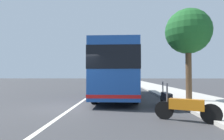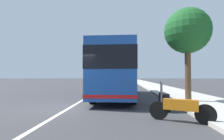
{
  "view_description": "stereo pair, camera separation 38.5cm",
  "coord_description": "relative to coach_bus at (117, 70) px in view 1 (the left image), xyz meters",
  "views": [
    {
      "loc": [
        -8.84,
        -2.19,
        1.52
      ],
      "look_at": [
        4.92,
        -1.72,
        1.97
      ],
      "focal_mm": 29.81,
      "sensor_mm": 36.0,
      "label": 1
    },
    {
      "loc": [
        -8.82,
        -2.57,
        1.52
      ],
      "look_at": [
        4.92,
        -1.72,
        1.97
      ],
      "focal_mm": 29.81,
      "sensor_mm": 36.0,
      "label": 2
    }
  ],
  "objects": [
    {
      "name": "motorcycle_far_end",
      "position": [
        -7.23,
        -2.38,
        -1.46
      ],
      "size": [
        0.99,
        1.93,
        1.27
      ],
      "rotation": [
        0.0,
        0.0,
        1.12
      ],
      "color": "black",
      "rests_on": "ground"
    },
    {
      "name": "car_ahead_same_lane",
      "position": [
        32.63,
        4.27,
        -1.24
      ],
      "size": [
        4.41,
        1.9,
        1.45
      ],
      "rotation": [
        0.0,
        0.0,
        3.18
      ],
      "color": "navy",
      "rests_on": "ground"
    },
    {
      "name": "car_behind_bus",
      "position": [
        26.87,
        3.97,
        -1.24
      ],
      "size": [
        4.15,
        1.97,
        1.46
      ],
      "rotation": [
        0.0,
        0.0,
        3.11
      ],
      "color": "black",
      "rests_on": "ground"
    },
    {
      "name": "motorcycle_nearest_curb",
      "position": [
        -4.7,
        -2.39,
        -1.47
      ],
      "size": [
        2.2,
        0.24,
        1.24
      ],
      "rotation": [
        0.0,
        0.0,
        0.0
      ],
      "color": "black",
      "rests_on": "ground"
    },
    {
      "name": "roadside_tree_near_camera",
      "position": [
        -2.82,
        -4.14,
        2.11
      ],
      "size": [
        2.57,
        2.57,
        5.38
      ],
      "color": "brown",
      "rests_on": "ground"
    },
    {
      "name": "coach_bus",
      "position": [
        0.0,
        0.0,
        0.0
      ],
      "size": [
        10.59,
        2.69,
        3.37
      ],
      "rotation": [
        0.0,
        0.0,
        -0.02
      ],
      "color": "#1E4C9E",
      "rests_on": "ground"
    },
    {
      "name": "lane_divider_line",
      "position": [
        5.29,
        2.06,
        -1.93
      ],
      "size": [
        110.0,
        0.16,
        0.01
      ],
      "primitive_type": "cube",
      "color": "silver",
      "rests_on": "ground"
    },
    {
      "name": "sidewalk_curb",
      "position": [
        5.29,
        -4.89,
        -1.86
      ],
      "size": [
        110.0,
        3.6,
        0.14
      ],
      "primitive_type": "cube",
      "color": "#B2ADA3",
      "rests_on": "ground"
    },
    {
      "name": "car_far_distant",
      "position": [
        24.42,
        0.32,
        -1.23
      ],
      "size": [
        4.02,
        1.86,
        1.5
      ],
      "rotation": [
        0.0,
        0.0,
        -0.02
      ],
      "color": "red",
      "rests_on": "ground"
    },
    {
      "name": "ground_plane",
      "position": [
        -4.71,
        2.06,
        -1.93
      ],
      "size": [
        220.0,
        220.0,
        0.0
      ],
      "primitive_type": "plane",
      "color": "#38383A"
    }
  ]
}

